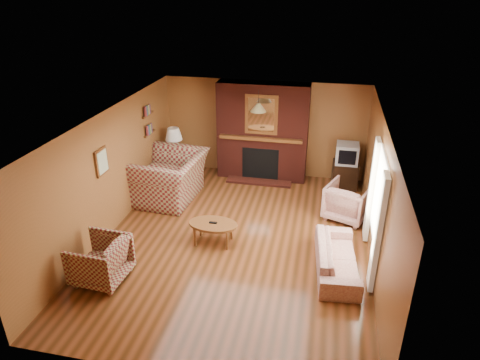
% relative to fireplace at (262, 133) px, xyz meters
% --- Properties ---
extents(floor, '(6.50, 6.50, 0.00)m').
position_rel_fireplace_xyz_m(floor, '(0.00, -2.98, -1.18)').
color(floor, '#47270F').
rests_on(floor, ground).
extents(ceiling, '(6.50, 6.50, 0.00)m').
position_rel_fireplace_xyz_m(ceiling, '(0.00, -2.98, 1.22)').
color(ceiling, silver).
rests_on(ceiling, wall_back).
extents(wall_back, '(6.50, 0.00, 6.50)m').
position_rel_fireplace_xyz_m(wall_back, '(0.00, 0.27, 0.02)').
color(wall_back, '#985A2F').
rests_on(wall_back, floor).
extents(wall_front, '(6.50, 0.00, 6.50)m').
position_rel_fireplace_xyz_m(wall_front, '(0.00, -6.23, 0.02)').
color(wall_front, '#985A2F').
rests_on(wall_front, floor).
extents(wall_left, '(0.00, 6.50, 6.50)m').
position_rel_fireplace_xyz_m(wall_left, '(-2.50, -2.98, 0.02)').
color(wall_left, '#985A2F').
rests_on(wall_left, floor).
extents(wall_right, '(0.00, 6.50, 6.50)m').
position_rel_fireplace_xyz_m(wall_right, '(2.50, -2.98, 0.02)').
color(wall_right, '#985A2F').
rests_on(wall_right, floor).
extents(fireplace, '(2.20, 0.82, 2.40)m').
position_rel_fireplace_xyz_m(fireplace, '(0.00, 0.00, 0.00)').
color(fireplace, '#4A1610').
rests_on(fireplace, floor).
extents(window_right, '(0.10, 1.85, 2.00)m').
position_rel_fireplace_xyz_m(window_right, '(2.45, -3.18, -0.06)').
color(window_right, beige).
rests_on(window_right, wall_right).
extents(bookshelf, '(0.09, 0.55, 0.71)m').
position_rel_fireplace_xyz_m(bookshelf, '(-2.44, -1.08, 0.48)').
color(bookshelf, brown).
rests_on(bookshelf, wall_left).
extents(botanical_print, '(0.05, 0.40, 0.50)m').
position_rel_fireplace_xyz_m(botanical_print, '(-2.47, -3.28, 0.37)').
color(botanical_print, brown).
rests_on(botanical_print, wall_left).
extents(pendant_light, '(0.36, 0.36, 0.48)m').
position_rel_fireplace_xyz_m(pendant_light, '(0.00, -0.68, 0.82)').
color(pendant_light, black).
rests_on(pendant_light, ceiling).
extents(plaid_loveseat, '(1.53, 1.72, 1.05)m').
position_rel_fireplace_xyz_m(plaid_loveseat, '(-1.85, -1.60, -0.65)').
color(plaid_loveseat, maroon).
rests_on(plaid_loveseat, floor).
extents(plaid_armchair, '(0.89, 0.87, 0.77)m').
position_rel_fireplace_xyz_m(plaid_armchair, '(-1.95, -4.62, -0.80)').
color(plaid_armchair, maroon).
rests_on(plaid_armchair, floor).
extents(floral_sofa, '(0.82, 1.78, 0.50)m').
position_rel_fireplace_xyz_m(floral_sofa, '(1.90, -3.55, -0.93)').
color(floral_sofa, beige).
rests_on(floral_sofa, floor).
extents(floral_armchair, '(1.08, 1.09, 0.77)m').
position_rel_fireplace_xyz_m(floral_armchair, '(2.09, -1.68, -0.80)').
color(floral_armchair, beige).
rests_on(floral_armchair, floor).
extents(coffee_table, '(0.93, 0.58, 0.45)m').
position_rel_fireplace_xyz_m(coffee_table, '(-0.41, -3.17, -0.81)').
color(coffee_table, brown).
rests_on(coffee_table, floor).
extents(side_table, '(0.49, 0.49, 0.63)m').
position_rel_fireplace_xyz_m(side_table, '(-2.10, -0.53, -0.86)').
color(side_table, brown).
rests_on(side_table, floor).
extents(table_lamp, '(0.42, 0.42, 0.69)m').
position_rel_fireplace_xyz_m(table_lamp, '(-2.10, -0.53, -0.16)').
color(table_lamp, white).
rests_on(table_lamp, side_table).
extents(tv_stand, '(0.61, 0.56, 0.64)m').
position_rel_fireplace_xyz_m(tv_stand, '(2.05, -0.18, -0.86)').
color(tv_stand, black).
rests_on(tv_stand, floor).
extents(crt_tv, '(0.52, 0.52, 0.47)m').
position_rel_fireplace_xyz_m(crt_tv, '(2.05, -0.19, -0.31)').
color(crt_tv, '#B1B4BA').
rests_on(crt_tv, tv_stand).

